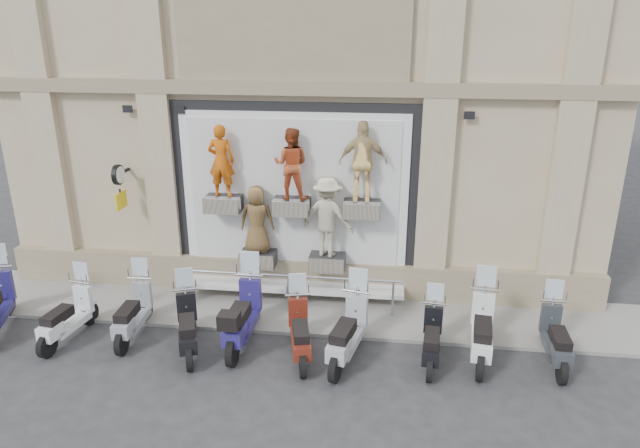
# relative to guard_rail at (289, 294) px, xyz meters

# --- Properties ---
(ground) EXTENTS (90.00, 90.00, 0.00)m
(ground) POSITION_rel_guard_rail_xyz_m (0.00, -2.00, -0.47)
(ground) COLOR #2B2B2E
(ground) RESTS_ON ground
(sidewalk) EXTENTS (16.00, 2.20, 0.08)m
(sidewalk) POSITION_rel_guard_rail_xyz_m (0.00, 0.10, -0.43)
(sidewalk) COLOR gray
(sidewalk) RESTS_ON ground
(building) EXTENTS (14.00, 8.60, 12.00)m
(building) POSITION_rel_guard_rail_xyz_m (0.00, 5.00, 5.54)
(building) COLOR #BEAA8B
(building) RESTS_ON ground
(shop_vitrine) EXTENTS (5.60, 0.95, 4.30)m
(shop_vitrine) POSITION_rel_guard_rail_xyz_m (0.14, 0.74, 1.92)
(shop_vitrine) COLOR black
(shop_vitrine) RESTS_ON ground
(guard_rail) EXTENTS (5.06, 0.10, 0.93)m
(guard_rail) POSITION_rel_guard_rail_xyz_m (0.00, 0.00, 0.00)
(guard_rail) COLOR #9EA0A5
(guard_rail) RESTS_ON ground
(clock_sign_bracket) EXTENTS (0.10, 0.80, 1.02)m
(clock_sign_bracket) POSITION_rel_guard_rail_xyz_m (-3.90, 0.47, 2.34)
(clock_sign_bracket) COLOR black
(clock_sign_bracket) RESTS_ON ground
(scooter_b) EXTENTS (0.77, 1.87, 1.48)m
(scooter_b) POSITION_rel_guard_rail_xyz_m (-4.26, -1.70, 0.27)
(scooter_b) COLOR silver
(scooter_b) RESTS_ON ground
(scooter_c) EXTENTS (0.65, 1.89, 1.51)m
(scooter_c) POSITION_rel_guard_rail_xyz_m (-2.98, -1.41, 0.29)
(scooter_c) COLOR gray
(scooter_c) RESTS_ON ground
(scooter_d) EXTENTS (1.16, 1.95, 1.52)m
(scooter_d) POSITION_rel_guard_rail_xyz_m (-1.69, -1.80, 0.30)
(scooter_d) COLOR black
(scooter_d) RESTS_ON ground
(scooter_e) EXTENTS (0.66, 2.15, 1.74)m
(scooter_e) POSITION_rel_guard_rail_xyz_m (-0.68, -1.40, 0.40)
(scooter_e) COLOR navy
(scooter_e) RESTS_ON ground
(scooter_f) EXTENTS (0.93, 1.92, 1.50)m
(scooter_f) POSITION_rel_guard_rail_xyz_m (0.53, -1.73, 0.28)
(scooter_f) COLOR #5E1C10
(scooter_f) RESTS_ON ground
(scooter_g) EXTENTS (1.01, 2.11, 1.65)m
(scooter_g) POSITION_rel_guard_rail_xyz_m (1.45, -1.73, 0.36)
(scooter_g) COLOR #9EA0A5
(scooter_g) RESTS_ON ground
(scooter_h) EXTENTS (0.67, 1.77, 1.40)m
(scooter_h) POSITION_rel_guard_rail_xyz_m (3.04, -1.61, 0.24)
(scooter_h) COLOR black
(scooter_h) RESTS_ON ground
(scooter_i) EXTENTS (0.88, 2.11, 1.67)m
(scooter_i) POSITION_rel_guard_rail_xyz_m (4.00, -1.34, 0.37)
(scooter_i) COLOR white
(scooter_i) RESTS_ON ground
(scooter_j) EXTENTS (0.60, 1.83, 1.48)m
(scooter_j) POSITION_rel_guard_rail_xyz_m (5.36, -1.35, 0.27)
(scooter_j) COLOR #282D31
(scooter_j) RESTS_ON ground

